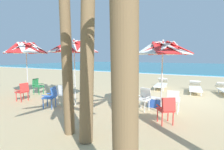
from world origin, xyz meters
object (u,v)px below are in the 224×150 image
object	(u,v)px
plastic_chair_6	(37,85)
plastic_chair_4	(63,93)
sun_lounger_1	(195,88)
plastic_chair_2	(173,100)
cooler_box	(155,102)
beach_umbrella_1	(74,48)
palm_tree_2	(124,7)
plastic_chair_1	(144,98)
plastic_chair_0	(166,109)
sun_lounger_2	(161,84)
beach_umbrella_2	(26,49)
plastic_chair_5	(23,91)
plastic_chair_3	(51,96)
beach_umbrella_0	(163,49)

from	to	relation	value
plastic_chair_6	plastic_chair_4	bearing A→B (deg)	-18.58
sun_lounger_1	plastic_chair_2	bearing A→B (deg)	-99.01
plastic_chair_2	sun_lounger_1	world-z (taller)	plastic_chair_2
cooler_box	beach_umbrella_1	bearing A→B (deg)	-157.05
plastic_chair_6	cooler_box	distance (m)	6.39
beach_umbrella_1	palm_tree_2	bearing A→B (deg)	-44.11
plastic_chair_1	plastic_chair_0	bearing A→B (deg)	-45.65
sun_lounger_2	cooler_box	world-z (taller)	sun_lounger_2
plastic_chair_1	beach_umbrella_2	bearing A→B (deg)	-174.30
palm_tree_2	cooler_box	size ratio (longest dim) A/B	8.34
sun_lounger_1	palm_tree_2	size ratio (longest dim) A/B	0.52
plastic_chair_5	palm_tree_2	size ratio (longest dim) A/B	0.21
palm_tree_2	plastic_chair_0	bearing A→B (deg)	89.98
plastic_chair_2	sun_lounger_1	bearing A→B (deg)	80.99
palm_tree_2	plastic_chair_3	bearing A→B (deg)	146.45
beach_umbrella_2	plastic_chair_5	bearing A→B (deg)	-51.26
plastic_chair_5	beach_umbrella_2	bearing A→B (deg)	128.74
palm_tree_2	plastic_chair_4	bearing A→B (deg)	140.93
palm_tree_2	beach_umbrella_2	bearing A→B (deg)	151.46
beach_umbrella_0	plastic_chair_4	distance (m)	4.49
beach_umbrella_1	plastic_chair_4	xyz separation A→B (m)	(-0.57, -0.13, -1.95)
plastic_chair_3	palm_tree_2	size ratio (longest dim) A/B	0.21
plastic_chair_3	plastic_chair_4	xyz separation A→B (m)	(0.07, 0.61, 0.00)
sun_lounger_2	cooler_box	xyz separation A→B (m)	(0.56, -4.31, -0.08)
plastic_chair_6	palm_tree_2	bearing A→B (deg)	-32.17
beach_umbrella_0	sun_lounger_1	world-z (taller)	beach_umbrella_0
beach_umbrella_1	cooler_box	size ratio (longest dim) A/B	5.63
palm_tree_2	plastic_chair_2	bearing A→B (deg)	89.42
plastic_chair_0	cooler_box	xyz separation A→B (m)	(-0.73, 1.63, -0.30)
beach_umbrella_2	sun_lounger_2	bearing A→B (deg)	44.12
plastic_chair_1	plastic_chair_2	distance (m)	1.07
plastic_chair_1	beach_umbrella_1	distance (m)	3.46
plastic_chair_3	beach_umbrella_2	size ratio (longest dim) A/B	0.30
beach_umbrella_1	plastic_chair_6	xyz separation A→B (m)	(-3.30, 0.78, -1.95)
plastic_chair_1	plastic_chair_6	bearing A→B (deg)	179.23
plastic_chair_4	sun_lounger_1	xyz separation A→B (m)	(5.09, 5.31, -0.22)
plastic_chair_1	palm_tree_2	size ratio (longest dim) A/B	0.21
plastic_chair_4	plastic_chair_5	world-z (taller)	same
plastic_chair_1	plastic_chair_4	size ratio (longest dim) A/B	1.00
plastic_chair_5	cooler_box	distance (m)	5.99
plastic_chair_4	plastic_chair_6	size ratio (longest dim) A/B	1.00
beach_umbrella_0	plastic_chair_0	bearing A→B (deg)	-70.55
plastic_chair_3	sun_lounger_2	distance (m)	7.09
plastic_chair_3	cooler_box	size ratio (longest dim) A/B	1.73
plastic_chair_0	beach_umbrella_1	world-z (taller)	beach_umbrella_1
plastic_chair_0	palm_tree_2	distance (m)	3.97
beach_umbrella_1	plastic_chair_3	world-z (taller)	beach_umbrella_1
plastic_chair_6	sun_lounger_2	world-z (taller)	plastic_chair_6
plastic_chair_2	cooler_box	world-z (taller)	plastic_chair_2
plastic_chair_1	palm_tree_2	distance (m)	4.98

